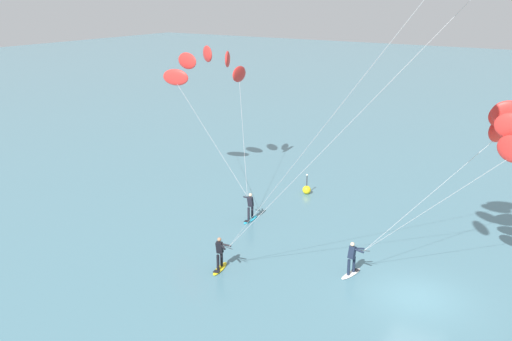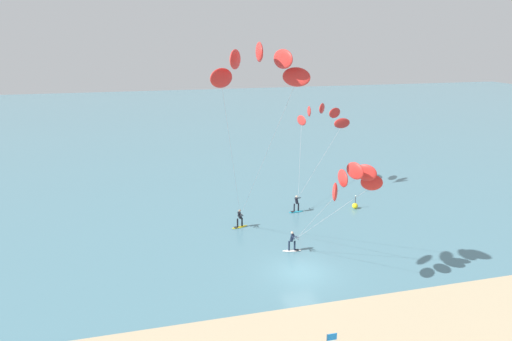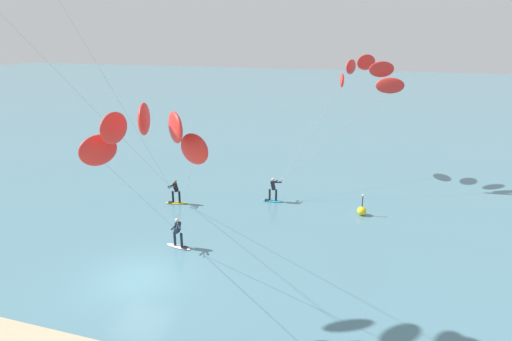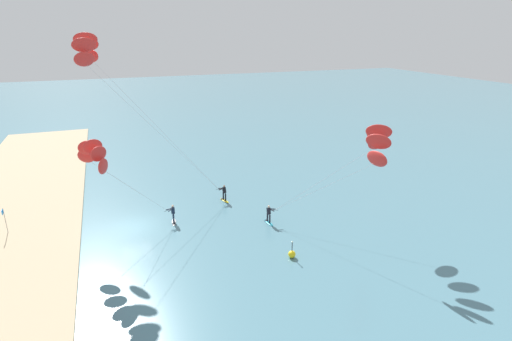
# 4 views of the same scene
# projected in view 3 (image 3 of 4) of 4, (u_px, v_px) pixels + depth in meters

# --- Properties ---
(ground_plane) EXTENTS (240.00, 240.00, 0.00)m
(ground_plane) POSITION_uv_depth(u_px,v_px,m) (138.00, 279.00, 20.01)
(ground_plane) COLOR slate
(kitesurfer_nearshore) EXTENTS (5.13, 7.30, 8.64)m
(kitesurfer_nearshore) POSITION_uv_depth(u_px,v_px,m) (148.00, 142.00, 15.24)
(kitesurfer_nearshore) COLOR white
(kitesurfer_nearshore) RESTS_ON ground
(kitesurfer_mid_water) EXTENTS (8.62, 9.40, 9.39)m
(kitesurfer_mid_water) POSITION_uv_depth(u_px,v_px,m) (362.00, 77.00, 31.38)
(kitesurfer_mid_water) COLOR #23ADD1
(kitesurfer_mid_water) RESTS_ON ground
(marker_buoy) EXTENTS (0.56, 0.56, 1.38)m
(marker_buoy) POSITION_uv_depth(u_px,v_px,m) (362.00, 211.00, 26.90)
(marker_buoy) COLOR yellow
(marker_buoy) RESTS_ON ground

